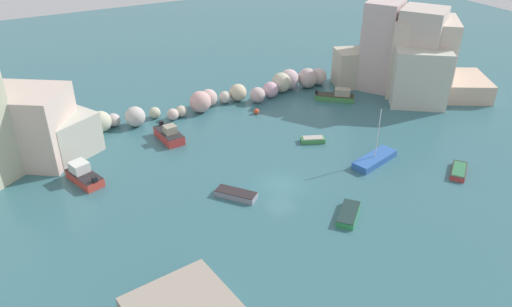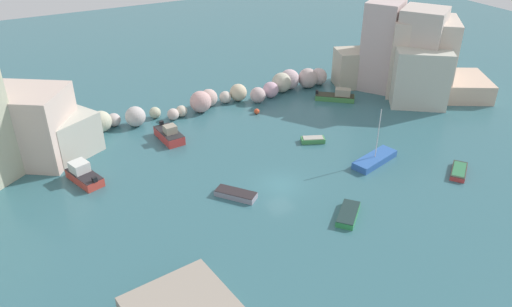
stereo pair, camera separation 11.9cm
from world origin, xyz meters
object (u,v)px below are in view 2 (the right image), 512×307
object	(u,v)px
moored_boat_5	(83,175)
channel_buoy	(257,111)
moored_boat_7	(459,171)
moored_boat_3	(375,159)
moored_boat_1	(313,140)
moored_boat_4	(337,96)
moored_boat_6	(348,214)
moored_boat_2	(169,134)
moored_boat_0	(236,194)

from	to	relation	value
moored_boat_5	channel_buoy	bearing A→B (deg)	-94.27
channel_buoy	moored_boat_7	distance (m)	24.78
channel_buoy	moored_boat_3	world-z (taller)	moored_boat_3
moored_boat_1	moored_boat_4	world-z (taller)	moored_boat_4
channel_buoy	moored_boat_5	bearing A→B (deg)	-165.53
channel_buoy	moored_boat_6	size ratio (longest dim) A/B	0.18
moored_boat_1	moored_boat_2	size ratio (longest dim) A/B	0.64
moored_boat_0	moored_boat_3	distance (m)	15.62
moored_boat_0	moored_boat_6	size ratio (longest dim) A/B	1.03
moored_boat_2	moored_boat_4	bearing A→B (deg)	85.68
channel_buoy	moored_boat_7	size ratio (longest dim) A/B	0.19
channel_buoy	moored_boat_0	bearing A→B (deg)	-124.23
moored_boat_0	moored_boat_1	size ratio (longest dim) A/B	1.36
moored_boat_0	moored_boat_5	size ratio (longest dim) A/B	0.83
moored_boat_3	moored_boat_7	xyz separation A→B (m)	(6.07, -5.69, -0.10)
channel_buoy	moored_boat_5	distance (m)	23.05
moored_boat_2	moored_boat_3	world-z (taller)	moored_boat_3
moored_boat_1	moored_boat_5	distance (m)	24.65
moored_boat_0	moored_boat_1	bearing A→B (deg)	75.36
moored_boat_1	moored_boat_7	world-z (taller)	moored_boat_1
moored_boat_3	moored_boat_4	world-z (taller)	moored_boat_3
moored_boat_1	moored_boat_6	size ratio (longest dim) A/B	0.76
moored_boat_6	moored_boat_2	bearing A→B (deg)	70.99
channel_buoy	moored_boat_6	world-z (taller)	channel_buoy
moored_boat_5	moored_boat_6	bearing A→B (deg)	-149.95
channel_buoy	moored_boat_2	bearing A→B (deg)	-173.11
moored_boat_0	moored_boat_5	world-z (taller)	moored_boat_5
moored_boat_2	moored_boat_3	bearing A→B (deg)	44.06
channel_buoy	moored_boat_1	xyz separation A→B (m)	(2.03, -9.58, -0.06)
moored_boat_3	moored_boat_5	bearing A→B (deg)	143.29
moored_boat_3	moored_boat_5	distance (m)	29.50
moored_boat_7	moored_boat_5	bearing A→B (deg)	116.75
channel_buoy	moored_boat_4	distance (m)	11.49
moored_boat_2	moored_boat_4	world-z (taller)	moored_boat_2
moored_boat_1	moored_boat_7	xyz separation A→B (m)	(9.24, -12.50, -0.01)
moored_boat_0	channel_buoy	bearing A→B (deg)	106.57
channel_buoy	moored_boat_0	world-z (taller)	channel_buoy
moored_boat_5	moored_boat_7	world-z (taller)	moored_boat_5
moored_boat_1	moored_boat_6	world-z (taller)	moored_boat_1
moored_boat_5	moored_boat_7	bearing A→B (deg)	-134.65
moored_boat_0	moored_boat_6	xyz separation A→B (m)	(7.37, -7.43, -0.01)
moored_boat_2	moored_boat_7	bearing A→B (deg)	43.48
moored_boat_0	moored_boat_5	distance (m)	15.26
moored_boat_2	moored_boat_5	distance (m)	11.19
moored_boat_0	moored_boat_5	bearing A→B (deg)	-167.64
moored_boat_2	moored_boat_3	distance (m)	22.78
channel_buoy	moored_boat_6	xyz separation A→B (m)	(-3.00, -22.67, -0.06)
moored_boat_3	moored_boat_6	distance (m)	10.34
moored_boat_1	moored_boat_3	size ratio (longest dim) A/B	0.47
moored_boat_0	moored_boat_3	size ratio (longest dim) A/B	0.64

